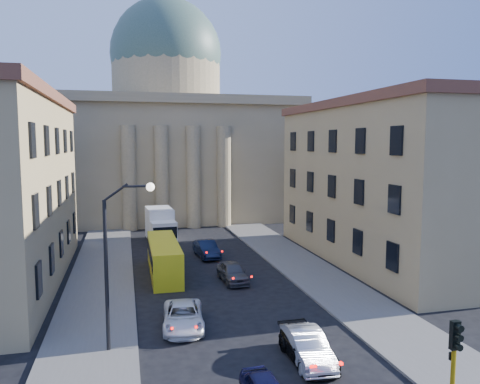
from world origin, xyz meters
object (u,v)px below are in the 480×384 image
object	(u,v)px
box_truck	(161,227)
traffic_light	(453,365)
street_lamp	(117,252)
car_right_near	(307,346)
city_bus	(164,257)

from	to	relation	value
box_truck	traffic_light	bearing A→B (deg)	-81.07
traffic_light	box_truck	size ratio (longest dim) A/B	0.63
box_truck	street_lamp	bearing A→B (deg)	-102.42
traffic_light	car_right_near	world-z (taller)	traffic_light
car_right_near	city_bus	size ratio (longest dim) A/B	0.47
traffic_light	street_lamp	xyz separation A→B (m)	(-12.27, 10.00, 2.70)
car_right_near	box_truck	xyz separation A→B (m)	(-4.97, 30.04, 0.97)
traffic_light	city_bus	distance (m)	25.52
city_bus	box_truck	size ratio (longest dim) A/B	1.45
street_lamp	car_right_near	distance (m)	10.74
car_right_near	box_truck	distance (m)	30.47
car_right_near	city_bus	xyz separation A→B (m)	(-5.65, 17.33, 0.73)
traffic_light	car_right_near	distance (m)	7.53
traffic_light	box_truck	xyz separation A→B (m)	(-8.11, 36.64, -0.85)
car_right_near	box_truck	world-z (taller)	box_truck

